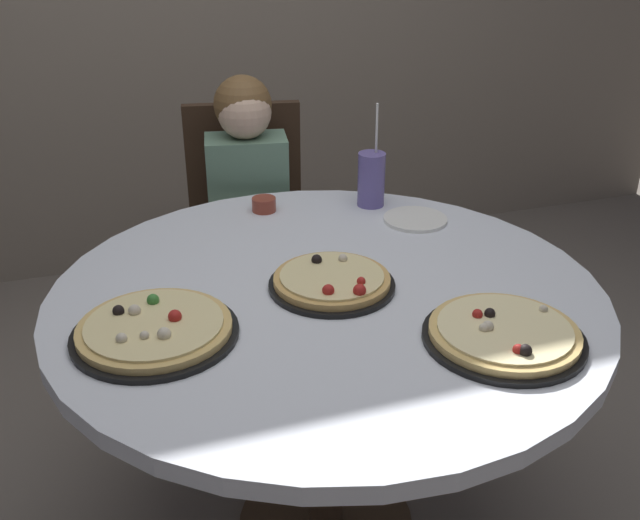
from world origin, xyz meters
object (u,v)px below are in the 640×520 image
(pizza_veggie, at_px, (155,329))
(sauce_bowl, at_px, (264,204))
(pizza_cheese, at_px, (331,280))
(soda_cup, at_px, (371,179))
(dining_table, at_px, (327,321))
(plate_small, at_px, (415,219))
(pizza_pepperoni, at_px, (504,334))
(chair_wooden, at_px, (248,227))
(diner_child, at_px, (252,262))

(pizza_veggie, xyz_separation_m, sauce_bowl, (0.39, 0.59, 0.00))
(pizza_cheese, relative_size, sauce_bowl, 4.24)
(sauce_bowl, bearing_deg, soda_cup, -10.15)
(pizza_veggie, bearing_deg, dining_table, 11.77)
(soda_cup, distance_m, plate_small, 0.19)
(dining_table, relative_size, pizza_pepperoni, 3.87)
(dining_table, bearing_deg, plate_small, 39.02)
(pizza_cheese, height_order, soda_cup, soda_cup)
(pizza_pepperoni, relative_size, plate_small, 1.86)
(chair_wooden, xyz_separation_m, diner_child, (-0.03, -0.18, -0.05))
(diner_child, height_order, plate_small, diner_child)
(diner_child, relative_size, pizza_cheese, 3.65)
(pizza_pepperoni, relative_size, soda_cup, 1.09)
(pizza_veggie, bearing_deg, sauce_bowl, 56.79)
(soda_cup, xyz_separation_m, plate_small, (0.07, -0.15, -0.08))
(plate_small, bearing_deg, pizza_pepperoni, -98.98)
(pizza_cheese, distance_m, plate_small, 0.46)
(pizza_cheese, xyz_separation_m, pizza_pepperoni, (0.26, -0.33, -0.00))
(chair_wooden, relative_size, soda_cup, 3.09)
(diner_child, relative_size, sauce_bowl, 15.46)
(pizza_pepperoni, bearing_deg, sauce_bowl, 108.89)
(dining_table, height_order, soda_cup, soda_cup)
(soda_cup, relative_size, plate_small, 1.71)
(diner_child, xyz_separation_m, pizza_cheese, (0.03, -0.72, 0.28))
(pizza_cheese, relative_size, pizza_pepperoni, 0.89)
(dining_table, relative_size, pizza_veggie, 3.73)
(dining_table, height_order, plate_small, plate_small)
(pizza_veggie, height_order, pizza_cheese, same)
(soda_cup, bearing_deg, sauce_bowl, 169.85)
(diner_child, height_order, pizza_cheese, diner_child)
(plate_small, bearing_deg, sauce_bowl, 151.51)
(soda_cup, bearing_deg, diner_child, 138.89)
(dining_table, height_order, diner_child, diner_child)
(pizza_veggie, xyz_separation_m, pizza_cheese, (0.42, 0.09, -0.00))
(dining_table, relative_size, sauce_bowl, 18.48)
(pizza_veggie, bearing_deg, pizza_pepperoni, -20.01)
(pizza_pepperoni, relative_size, sauce_bowl, 4.77)
(soda_cup, height_order, sauce_bowl, soda_cup)
(dining_table, bearing_deg, sauce_bowl, 92.04)
(chair_wooden, height_order, soda_cup, soda_cup)
(pizza_cheese, bearing_deg, dining_table, -164.17)
(soda_cup, relative_size, sauce_bowl, 4.40)
(chair_wooden, relative_size, pizza_veggie, 2.74)
(pizza_cheese, distance_m, pizza_pepperoni, 0.42)
(diner_child, xyz_separation_m, pizza_veggie, (-0.39, -0.81, 0.28))
(dining_table, bearing_deg, chair_wooden, 88.98)
(chair_wooden, height_order, pizza_veggie, chair_wooden)
(pizza_pepperoni, bearing_deg, dining_table, 129.13)
(dining_table, distance_m, pizza_cheese, 0.11)
(pizza_pepperoni, height_order, plate_small, pizza_pepperoni)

